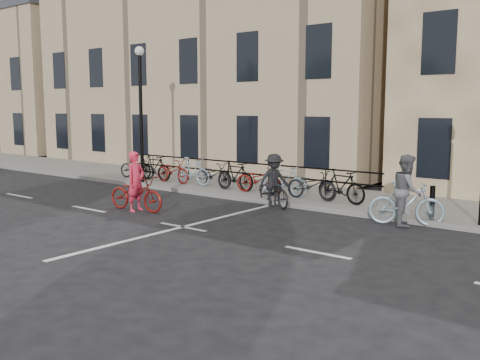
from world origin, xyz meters
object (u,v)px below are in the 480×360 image
Objects in this scene: lamp_post at (141,97)px; cyclist_dark at (274,186)px; cyclist_pink at (136,190)px; cyclist_grey at (407,197)px.

cyclist_dark is at bearing -4.28° from lamp_post.
cyclist_dark is at bearing -48.16° from cyclist_pink.
cyclist_dark is at bearing 66.08° from cyclist_grey.
cyclist_grey is at bearing -3.13° from lamp_post.
cyclist_pink is (3.84, -3.66, -2.87)m from lamp_post.
cyclist_pink is at bearing 90.63° from cyclist_grey.
cyclist_dark is (-4.29, 0.10, -0.11)m from cyclist_grey.
cyclist_grey is (10.98, -0.60, -2.73)m from lamp_post.
lamp_post reaches higher than cyclist_dark.
lamp_post is at bearing 64.29° from cyclist_grey.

